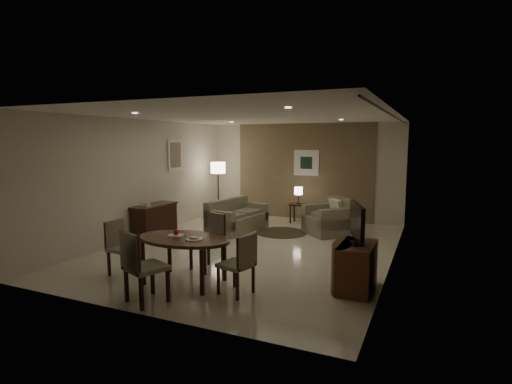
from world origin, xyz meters
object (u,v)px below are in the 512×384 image
at_px(dining_table, 184,260).
at_px(chair_far, 207,242).
at_px(tv_cabinet, 357,267).
at_px(sofa, 237,215).
at_px(armchair, 328,216).
at_px(console_desk, 155,221).
at_px(chair_near, 147,266).
at_px(chair_left, 125,248).
at_px(side_table, 298,213).
at_px(chair_right, 236,264).
at_px(floor_lamp, 218,191).

distance_m(dining_table, chair_far, 0.71).
distance_m(tv_cabinet, sofa, 4.43).
bearing_deg(dining_table, armchair, 73.20).
bearing_deg(console_desk, chair_near, -53.36).
distance_m(chair_left, armchair, 4.84).
height_order(tv_cabinet, chair_far, chair_far).
bearing_deg(armchair, chair_left, -74.43).
distance_m(dining_table, side_table, 5.14).
height_order(chair_right, side_table, chair_right).
bearing_deg(dining_table, chair_left, -176.53).
bearing_deg(sofa, tv_cabinet, -120.69).
bearing_deg(side_table, chair_far, -92.64).
bearing_deg(console_desk, chair_right, -35.57).
bearing_deg(chair_left, chair_far, -53.42).
relative_size(chair_near, sofa, 0.62).
bearing_deg(side_table, sofa, -125.41).
distance_m(sofa, side_table, 1.87).
bearing_deg(chair_left, armchair, -27.17).
distance_m(sofa, armchair, 2.20).
height_order(chair_far, armchair, chair_far).
xyz_separation_m(tv_cabinet, sofa, (-3.40, 2.83, 0.03)).
relative_size(side_table, floor_lamp, 0.32).
relative_size(chair_near, armchair, 1.04).
xyz_separation_m(tv_cabinet, chair_near, (-2.56, -1.64, 0.15)).
distance_m(console_desk, armchair, 4.07).
bearing_deg(chair_far, sofa, 127.36).
distance_m(tv_cabinet, floor_lamp, 6.05).
bearing_deg(sofa, chair_right, -144.65).
height_order(chair_far, floor_lamp, floor_lamp).
distance_m(chair_right, floor_lamp, 5.68).
relative_size(tv_cabinet, chair_right, 1.01).
bearing_deg(chair_near, console_desk, -32.46).
distance_m(chair_near, sofa, 4.55).
distance_m(console_desk, tv_cabinet, 5.11).
relative_size(chair_far, chair_right, 1.07).
distance_m(chair_left, chair_right, 2.08).
relative_size(console_desk, chair_near, 1.19).
xyz_separation_m(console_desk, chair_left, (1.24, -2.36, 0.07)).
bearing_deg(console_desk, chair_far, -34.05).
distance_m(console_desk, chair_left, 2.66).
bearing_deg(side_table, dining_table, -92.17).
bearing_deg(sofa, console_desk, 140.87).
bearing_deg(chair_far, floor_lamp, 137.49).
bearing_deg(dining_table, chair_near, -92.50).
xyz_separation_m(armchair, side_table, (-1.06, 0.99, -0.17)).
bearing_deg(chair_near, tv_cabinet, -126.46).
relative_size(chair_right, floor_lamp, 0.55).
relative_size(dining_table, sofa, 0.94).
distance_m(chair_near, floor_lamp, 5.94).
bearing_deg(chair_far, console_desk, 166.67).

